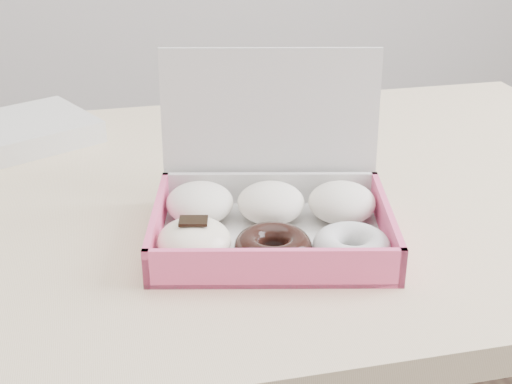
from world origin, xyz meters
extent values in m
cube|color=#D0B389|center=(0.00, 0.00, 0.73)|extent=(1.20, 0.80, 0.04)
cylinder|color=#D0B389|center=(0.55, 0.35, 0.35)|extent=(0.05, 0.05, 0.71)
cube|color=silver|center=(-0.03, -0.15, 0.75)|extent=(0.32, 0.26, 0.01)
cube|color=#EE5082|center=(-0.05, -0.25, 0.77)|extent=(0.28, 0.07, 0.05)
cube|color=silver|center=(-0.01, -0.06, 0.77)|extent=(0.28, 0.07, 0.05)
cube|color=#EE5082|center=(-0.16, -0.12, 0.77)|extent=(0.05, 0.20, 0.05)
cube|color=#EE5082|center=(0.11, -0.18, 0.77)|extent=(0.05, 0.20, 0.05)
cube|color=silver|center=(0.00, -0.04, 0.85)|extent=(0.28, 0.08, 0.21)
ellipsoid|color=white|center=(-0.11, -0.09, 0.78)|extent=(0.10, 0.10, 0.05)
ellipsoid|color=white|center=(-0.02, -0.11, 0.78)|extent=(0.10, 0.10, 0.05)
ellipsoid|color=white|center=(0.07, -0.13, 0.78)|extent=(0.10, 0.10, 0.05)
ellipsoid|color=#FFEFCD|center=(-0.13, -0.18, 0.78)|extent=(0.10, 0.10, 0.05)
cube|color=black|center=(-0.13, -0.18, 0.81)|extent=(0.04, 0.03, 0.00)
torus|color=black|center=(-0.04, -0.20, 0.77)|extent=(0.11, 0.11, 0.03)
torus|color=white|center=(0.05, -0.22, 0.77)|extent=(0.11, 0.11, 0.03)
cube|color=silver|center=(-0.35, 0.26, 0.77)|extent=(0.28, 0.26, 0.04)
camera|label=1|loc=(-0.21, -0.89, 1.17)|focal=50.00mm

